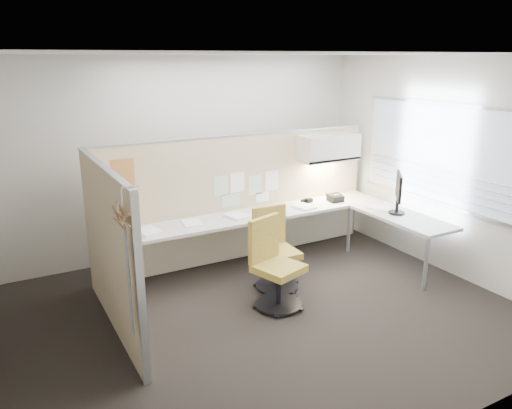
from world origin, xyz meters
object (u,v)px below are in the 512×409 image
desk (280,222)px  chair_left (274,267)px  chair_right (274,251)px  phone (335,198)px  monitor (398,191)px

desk → chair_left: chair_left is taller
chair_right → phone: size_ratio=4.59×
chair_left → monitor: 2.17m
chair_left → monitor: monitor is taller
monitor → desk: bearing=100.2°
chair_left → phone: chair_left is taller
monitor → phone: bearing=61.9°
desk → chair_left: bearing=-125.0°
desk → chair_right: 0.75m
desk → phone: bearing=6.2°
desk → chair_right: size_ratio=4.01×
desk → phone: 1.03m
chair_right → phone: chair_right is taller
desk → monitor: size_ratio=7.23×
chair_right → monitor: (1.81, -0.19, 0.58)m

